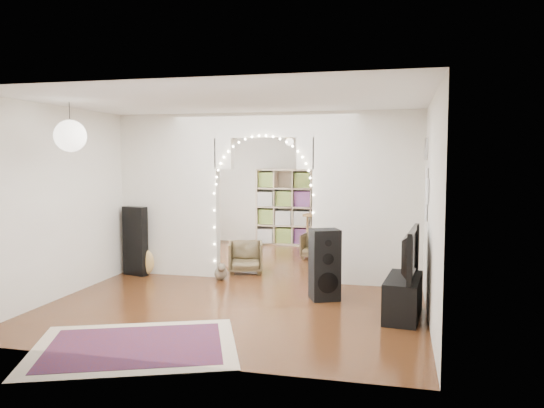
% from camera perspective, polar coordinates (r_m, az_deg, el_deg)
% --- Properties ---
extents(floor, '(7.50, 7.50, 0.00)m').
position_cam_1_polar(floor, '(8.79, -0.80, -8.01)').
color(floor, black).
rests_on(floor, ground).
extents(ceiling, '(5.00, 7.50, 0.02)m').
position_cam_1_polar(ceiling, '(8.60, -0.82, 9.80)').
color(ceiling, white).
rests_on(ceiling, wall_back).
extents(wall_back, '(5.00, 0.02, 2.70)m').
position_cam_1_polar(wall_back, '(12.26, 3.55, 2.01)').
color(wall_back, silver).
rests_on(wall_back, floor).
extents(wall_front, '(5.00, 0.02, 2.70)m').
position_cam_1_polar(wall_front, '(5.06, -11.42, -2.17)').
color(wall_front, silver).
rests_on(wall_front, floor).
extents(wall_left, '(0.02, 7.50, 2.70)m').
position_cam_1_polar(wall_left, '(9.53, -15.54, 1.02)').
color(wall_left, silver).
rests_on(wall_left, floor).
extents(wall_right, '(0.02, 7.50, 2.70)m').
position_cam_1_polar(wall_right, '(8.33, 16.08, 0.47)').
color(wall_right, silver).
rests_on(wall_right, floor).
extents(divider_wall, '(5.00, 0.20, 2.70)m').
position_cam_1_polar(divider_wall, '(8.59, -0.81, 1.29)').
color(divider_wall, silver).
rests_on(divider_wall, floor).
extents(fairy_lights, '(1.64, 0.04, 1.60)m').
position_cam_1_polar(fairy_lights, '(8.46, -1.03, 2.08)').
color(fairy_lights, '#FFEABF').
rests_on(fairy_lights, divider_wall).
extents(window, '(0.04, 1.20, 1.40)m').
position_cam_1_polar(window, '(11.11, -10.90, 2.41)').
color(window, white).
rests_on(window, wall_left).
extents(wall_clock, '(0.03, 0.31, 0.31)m').
position_cam_1_polar(wall_clock, '(7.71, 16.25, 5.71)').
color(wall_clock, white).
rests_on(wall_clock, wall_right).
extents(picture_frames, '(0.02, 0.50, 0.70)m').
position_cam_1_polar(picture_frames, '(7.33, 16.29, 1.06)').
color(picture_frames, white).
rests_on(picture_frames, wall_right).
extents(paper_lantern, '(0.40, 0.40, 0.40)m').
position_cam_1_polar(paper_lantern, '(7.15, -20.88, 6.86)').
color(paper_lantern, white).
rests_on(paper_lantern, ceiling).
extents(ceiling_fan, '(1.10, 1.10, 0.30)m').
position_cam_1_polar(ceiling_fan, '(10.53, 1.91, 7.26)').
color(ceiling_fan, '#BC903E').
rests_on(ceiling_fan, ceiling).
extents(area_rug, '(2.52, 2.24, 0.02)m').
position_cam_1_polar(area_rug, '(5.91, -14.54, -14.59)').
color(area_rug, maroon).
rests_on(area_rug, floor).
extents(guitar_case, '(0.47, 0.27, 1.16)m').
position_cam_1_polar(guitar_case, '(9.24, -14.49, -3.87)').
color(guitar_case, black).
rests_on(guitar_case, floor).
extents(acoustic_guitar, '(0.40, 0.28, 0.95)m').
position_cam_1_polar(acoustic_guitar, '(9.20, -13.65, -4.93)').
color(acoustic_guitar, tan).
rests_on(acoustic_guitar, floor).
extents(tabby_cat, '(0.31, 0.46, 0.31)m').
position_cam_1_polar(tabby_cat, '(8.71, -5.50, -7.31)').
color(tabby_cat, brown).
rests_on(tabby_cat, floor).
extents(floor_speaker, '(0.49, 0.46, 0.99)m').
position_cam_1_polar(floor_speaker, '(7.46, 5.69, -6.52)').
color(floor_speaker, black).
rests_on(floor_speaker, floor).
extents(media_console, '(0.50, 1.04, 0.50)m').
position_cam_1_polar(media_console, '(6.87, 13.92, -9.70)').
color(media_console, black).
rests_on(media_console, floor).
extents(tv, '(0.25, 1.08, 0.62)m').
position_cam_1_polar(tv, '(6.75, 14.02, -5.10)').
color(tv, black).
rests_on(tv, media_console).
extents(bookcase, '(1.74, 0.65, 1.73)m').
position_cam_1_polar(bookcase, '(12.08, 2.35, -0.32)').
color(bookcase, beige).
rests_on(bookcase, floor).
extents(dining_table, '(1.34, 1.03, 0.76)m').
position_cam_1_polar(dining_table, '(11.73, 6.76, -1.42)').
color(dining_table, olive).
rests_on(dining_table, floor).
extents(flower_vase, '(0.22, 0.22, 0.19)m').
position_cam_1_polar(flower_vase, '(11.71, 6.77, -0.60)').
color(flower_vase, white).
rests_on(flower_vase, dining_table).
extents(dining_chair_left, '(0.72, 0.73, 0.54)m').
position_cam_1_polar(dining_chair_left, '(9.20, -2.85, -5.73)').
color(dining_chair_left, '#4C3E26').
rests_on(dining_chair_left, floor).
extents(dining_chair_right, '(0.56, 0.57, 0.49)m').
position_cam_1_polar(dining_chair_right, '(10.52, 4.69, -4.53)').
color(dining_chair_right, '#4C3E26').
rests_on(dining_chair_right, floor).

